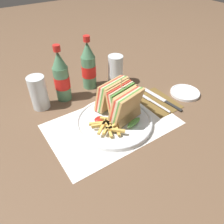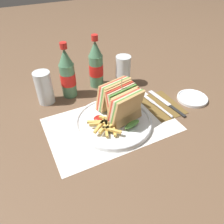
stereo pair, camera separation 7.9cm
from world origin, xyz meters
TOP-DOWN VIEW (x-y plane):
  - ground_plane at (0.00, 0.00)m, footprint 4.00×4.00m
  - placemat at (-0.01, 0.02)m, footprint 0.46×0.29m
  - plate_main at (0.00, 0.02)m, footprint 0.28×0.28m
  - club_sandwich at (0.04, 0.04)m, footprint 0.14×0.19m
  - fries_pile at (-0.04, -0.01)m, footprint 0.11×0.11m
  - ketchup_blob at (-0.05, 0.05)m, footprint 0.04×0.03m
  - napkin at (0.23, 0.03)m, footprint 0.13×0.18m
  - fork at (0.21, 0.02)m, footprint 0.03×0.17m
  - knife at (0.25, 0.03)m, footprint 0.03×0.21m
  - coke_bottle_near at (-0.08, 0.27)m, footprint 0.06×0.06m
  - coke_bottle_far at (0.05, 0.30)m, footprint 0.06×0.06m
  - glass_near at (0.16, 0.25)m, footprint 0.07×0.07m
  - glass_far at (-0.18, 0.27)m, footprint 0.07×0.07m
  - side_saucer at (0.37, 0.01)m, footprint 0.13×0.13m

SIDE VIEW (x-z plane):
  - ground_plane at x=0.00m, z-range 0.00..0.00m
  - placemat at x=-0.01m, z-range 0.00..0.00m
  - napkin at x=0.23m, z-range 0.00..0.00m
  - knife at x=0.25m, z-range 0.00..0.01m
  - side_saucer at x=0.37m, z-range 0.00..0.01m
  - fork at x=0.21m, z-range 0.00..0.01m
  - plate_main at x=0.00m, z-range 0.00..0.02m
  - ketchup_blob at x=-0.05m, z-range 0.02..0.03m
  - fries_pile at x=-0.04m, z-range 0.02..0.04m
  - glass_near at x=0.16m, z-range -0.01..0.13m
  - glass_far at x=-0.18m, z-range 0.00..0.14m
  - club_sandwich at x=0.04m, z-range 0.00..0.16m
  - coke_bottle_near at x=-0.08m, z-range -0.02..0.22m
  - coke_bottle_far at x=0.05m, z-range -0.02..0.22m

